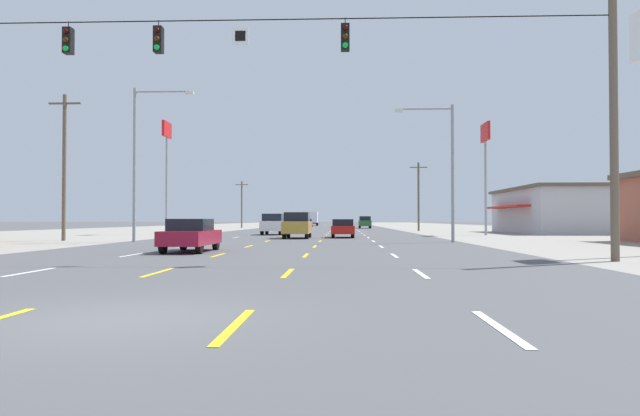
{
  "coord_description": "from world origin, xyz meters",
  "views": [
    {
      "loc": [
        3.19,
        -8.12,
        1.42
      ],
      "look_at": [
        0.91,
        51.15,
        2.63
      ],
      "focal_mm": 32.09,
      "sensor_mm": 36.0,
      "label": 1
    }
  ],
  "objects": [
    {
      "name": "suv_center_turn_near",
      "position": [
        -0.24,
        35.58,
        1.03
      ],
      "size": [
        1.98,
        4.9,
        1.98
      ],
      "color": "#B28C33",
      "rests_on": "ground"
    },
    {
      "name": "utility_pole_right_row_1",
      "position": [
        12.88,
        64.5,
        4.52
      ],
      "size": [
        2.2,
        0.26,
        8.66
      ],
      "color": "brown",
      "rests_on": "ground"
    },
    {
      "name": "lane_markings",
      "position": [
        0.0,
        104.5,
        0.01
      ],
      "size": [
        10.64,
        227.6,
        0.01
      ],
      "color": "white",
      "rests_on": "ground"
    },
    {
      "name": "streetlight_right_row_0",
      "position": [
        9.76,
        28.02,
        5.04
      ],
      "size": [
        3.72,
        0.26,
        8.67
      ],
      "color": "gray",
      "rests_on": "ground"
    },
    {
      "name": "sedan_inner_left_nearest",
      "position": [
        -3.51,
        16.97,
        0.76
      ],
      "size": [
        1.8,
        4.5,
        1.46
      ],
      "color": "maroon",
      "rests_on": "ground"
    },
    {
      "name": "utility_pole_left_row_0",
      "position": [
        -15.59,
        29.72,
        5.15
      ],
      "size": [
        2.2,
        0.26,
        9.9
      ],
      "color": "brown",
      "rests_on": "ground"
    },
    {
      "name": "signal_span_wire",
      "position": [
        -0.4,
        11.7,
        5.45
      ],
      "size": [
        25.27,
        0.53,
        9.6
      ],
      "color": "brown",
      "rests_on": "ground"
    },
    {
      "name": "streetlight_left_row_0",
      "position": [
        -9.77,
        28.02,
        5.71
      ],
      "size": [
        3.92,
        0.26,
        9.92
      ],
      "color": "gray",
      "rests_on": "ground"
    },
    {
      "name": "pole_sign_left_row_1",
      "position": [
        -13.87,
        46.74,
        8.33
      ],
      "size": [
        0.24,
        2.43,
        10.96
      ],
      "color": "gray",
      "rests_on": "ground"
    },
    {
      "name": "utility_pole_left_row_2",
      "position": [
        -14.27,
        90.67,
        4.25
      ],
      "size": [
        2.2,
        0.26,
        8.12
      ],
      "color": "brown",
      "rests_on": "ground"
    },
    {
      "name": "ground_plane",
      "position": [
        0.0,
        66.0,
        0.0
      ],
      "size": [
        572.0,
        572.0,
        0.0
      ],
      "primitive_type": "plane",
      "color": "#4C4C4F"
    },
    {
      "name": "suv_far_right_far",
      "position": [
        6.95,
        86.21,
        1.03
      ],
      "size": [
        1.98,
        4.9,
        1.98
      ],
      "color": "#235B2D",
      "rests_on": "ground"
    },
    {
      "name": "sedan_inner_right_farthest",
      "position": [
        3.54,
        104.69,
        0.76
      ],
      "size": [
        1.8,
        4.5,
        1.46
      ],
      "color": "silver",
      "rests_on": "ground"
    },
    {
      "name": "suv_inner_left_midfar",
      "position": [
        -3.31,
        45.75,
        1.03
      ],
      "size": [
        1.98,
        4.9,
        1.98
      ],
      "color": "white",
      "rests_on": "ground"
    },
    {
      "name": "hatchback_far_left_farther",
      "position": [
        -7.17,
        102.26,
        0.78
      ],
      "size": [
        1.72,
        3.9,
        1.54
      ],
      "color": "white",
      "rests_on": "ground"
    },
    {
      "name": "box_truck_inner_left_distant_b",
      "position": [
        -3.59,
        123.88,
        1.84
      ],
      "size": [
        2.4,
        7.2,
        3.23
      ],
      "color": "#4C196B",
      "rests_on": "ground"
    },
    {
      "name": "pole_sign_right_row_1",
      "position": [
        16.37,
        44.74,
        8.02
      ],
      "size": [
        0.24,
        2.68,
        10.3
      ],
      "color": "gray",
      "rests_on": "ground"
    },
    {
      "name": "hatchback_inner_left_distant_a",
      "position": [
        -3.57,
        105.14,
        0.78
      ],
      "size": [
        1.72,
        3.9,
        1.54
      ],
      "color": "maroon",
      "rests_on": "ground"
    },
    {
      "name": "storefront_right_row_1",
      "position": [
        27.95,
        53.45,
        2.42
      ],
      "size": [
        14.87,
        17.65,
        4.81
      ],
      "color": "#B2B2B7",
      "rests_on": "ground"
    },
    {
      "name": "lot_apron_right",
      "position": [
        24.75,
        66.0,
        0.0
      ],
      "size": [
        28.0,
        440.0,
        0.01
      ],
      "primitive_type": "cube",
      "color": "gray",
      "rests_on": "ground"
    },
    {
      "name": "sedan_inner_right_mid",
      "position": [
        3.26,
        37.28,
        0.76
      ],
      "size": [
        1.8,
        4.5,
        1.46
      ],
      "color": "red",
      "rests_on": "ground"
    },
    {
      "name": "lot_apron_left",
      "position": [
        -24.75,
        66.0,
        0.0
      ],
      "size": [
        28.0,
        440.0,
        0.01
      ],
      "primitive_type": "cube",
      "color": "gray",
      "rests_on": "ground"
    }
  ]
}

